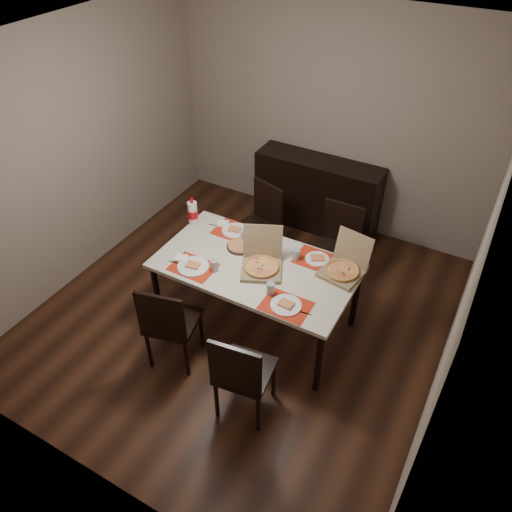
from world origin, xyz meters
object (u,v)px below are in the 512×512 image
at_px(dining_table, 256,270).
at_px(dip_bowl, 271,257).
at_px(sideboard, 317,194).
at_px(pizza_box_center, 262,263).
at_px(chair_far_left, 261,221).
at_px(soda_bottle, 193,213).
at_px(chair_near_right, 241,373).
at_px(chair_far_right, 336,243).
at_px(chair_near_left, 169,322).

distance_m(dining_table, dip_bowl, 0.18).
bearing_deg(sideboard, dining_table, -84.53).
bearing_deg(pizza_box_center, chair_far_left, 119.02).
bearing_deg(dining_table, chair_far_left, 116.21).
bearing_deg(dip_bowl, soda_bottle, 172.92).
distance_m(sideboard, chair_near_right, 2.84).
bearing_deg(chair_near_right, chair_far_right, 89.32).
xyz_separation_m(dip_bowl, soda_bottle, (-0.94, 0.12, 0.11)).
height_order(sideboard, pizza_box_center, pizza_box_center).
bearing_deg(chair_near_left, chair_far_left, 91.21).
bearing_deg(pizza_box_center, dining_table, 163.47).
distance_m(pizza_box_center, soda_bottle, 0.97).
bearing_deg(dip_bowl, chair_near_right, -73.50).
bearing_deg(chair_far_right, sideboard, 124.36).
bearing_deg(sideboard, chair_near_left, -95.29).
height_order(chair_near_right, chair_far_right, same).
height_order(pizza_box_center, dip_bowl, pizza_box_center).
bearing_deg(chair_far_right, soda_bottle, -151.53).
distance_m(pizza_box_center, dip_bowl, 0.17).
height_order(chair_near_left, soda_bottle, soda_bottle).
bearing_deg(chair_near_left, soda_bottle, 112.80).
bearing_deg(chair_near_left, dining_table, 62.20).
bearing_deg(chair_far_left, dip_bowl, -55.80).
height_order(sideboard, chair_far_right, chair_far_right).
xyz_separation_m(dining_table, dip_bowl, (0.08, 0.14, 0.08)).
xyz_separation_m(chair_near_left, chair_far_right, (0.84, 1.74, 0.00)).
height_order(sideboard, dip_bowl, sideboard).
distance_m(sideboard, chair_far_right, 1.06).
xyz_separation_m(chair_far_right, soda_bottle, (-1.28, -0.69, 0.36)).
relative_size(chair_far_left, dip_bowl, 8.35).
bearing_deg(chair_far_right, dining_table, -113.93).
bearing_deg(sideboard, chair_far_left, -107.10).
bearing_deg(dining_table, chair_far_right, 66.07).
height_order(dining_table, soda_bottle, soda_bottle).
xyz_separation_m(dining_table, chair_near_right, (0.40, -0.95, -0.17)).
distance_m(chair_far_left, pizza_box_center, 1.12).
bearing_deg(chair_far_right, pizza_box_center, -109.99).
bearing_deg(soda_bottle, pizza_box_center, -16.69).
distance_m(chair_near_right, soda_bottle, 1.78).
bearing_deg(dip_bowl, chair_near_left, -117.88).
xyz_separation_m(chair_near_left, chair_near_right, (0.82, -0.16, 0.00)).
height_order(dining_table, chair_near_right, chair_near_right).
bearing_deg(dip_bowl, sideboard, 98.48).
bearing_deg(chair_near_right, dining_table, 112.81).
xyz_separation_m(sideboard, chair_near_right, (0.58, -2.78, 0.06)).
relative_size(dip_bowl, soda_bottle, 0.38).
height_order(chair_far_left, soda_bottle, soda_bottle).
bearing_deg(sideboard, pizza_box_center, -82.48).
distance_m(chair_far_right, dip_bowl, 0.92).
xyz_separation_m(dining_table, chair_far_left, (-0.45, 0.92, -0.17)).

